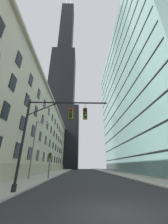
% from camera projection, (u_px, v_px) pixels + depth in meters
% --- Properties ---
extents(ground_plane, '(102.00, 160.00, 0.10)m').
position_uv_depth(ground_plane, '(116.00, 215.00, 5.54)').
color(ground_plane, '#28282B').
extents(station_building, '(15.03, 75.66, 22.48)m').
position_uv_depth(station_building, '(26.00, 132.00, 38.76)').
color(station_building, '#B2A88E').
rests_on(station_building, ground).
extents(dark_skyscraper, '(27.56, 27.56, 183.54)m').
position_uv_depth(dark_skyscraper, '(62.00, 93.00, 101.00)').
color(dark_skyscraper, black).
rests_on(dark_skyscraper, ground).
extents(glass_office_midrise, '(18.96, 53.51, 51.25)m').
position_uv_depth(glass_office_midrise, '(142.00, 95.00, 46.06)').
color(glass_office_midrise, gray).
rests_on(glass_office_midrise, ground).
extents(traffic_signal_mast, '(7.51, 0.63, 7.56)m').
position_uv_depth(traffic_signal_mast, '(58.00, 122.00, 11.43)').
color(traffic_signal_mast, black).
rests_on(traffic_signal_mast, sidewalk_left).
extents(traffic_light_far_left, '(0.40, 0.63, 3.70)m').
position_uv_depth(traffic_light_far_left, '(50.00, 158.00, 20.41)').
color(traffic_light_far_left, black).
rests_on(traffic_light_far_left, sidewalk_left).
extents(street_lamppost, '(2.41, 0.32, 8.73)m').
position_uv_depth(street_lamppost, '(36.00, 143.00, 20.22)').
color(street_lamppost, '#47474C').
rests_on(street_lamppost, sidewalk_left).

